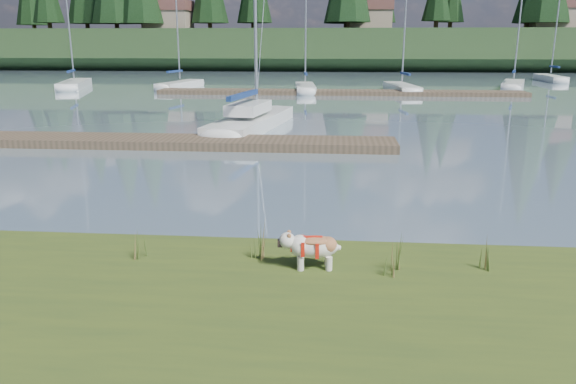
{
  "coord_description": "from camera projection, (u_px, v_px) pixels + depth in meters",
  "views": [
    {
      "loc": [
        1.87,
        -10.67,
        3.67
      ],
      "look_at": [
        0.98,
        -0.5,
        0.93
      ],
      "focal_mm": 35.0,
      "sensor_mm": 36.0,
      "label": 1
    }
  ],
  "objects": [
    {
      "name": "sailboat_bg_1",
      "position": [
        183.0,
        84.0,
        45.64
      ],
      "size": [
        2.65,
        7.06,
        10.45
      ],
      "rotation": [
        0.0,
        0.0,
        1.38
      ],
      "color": "silver",
      "rests_on": "ground"
    },
    {
      "name": "dock_far",
      "position": [
        339.0,
        92.0,
        40.03
      ],
      "size": [
        26.0,
        2.2,
        0.3
      ],
      "primitive_type": "cube",
      "color": "#4C3D2C",
      "rests_on": "ground"
    },
    {
      "name": "weed_1",
      "position": [
        258.0,
        247.0,
        8.9
      ],
      "size": [
        0.17,
        0.14,
        0.4
      ],
      "color": "#475B23",
      "rests_on": "bank"
    },
    {
      "name": "weed_3",
      "position": [
        139.0,
        243.0,
        8.83
      ],
      "size": [
        0.17,
        0.14,
        0.59
      ],
      "color": "#475B23",
      "rests_on": "bank"
    },
    {
      "name": "sailboat_bg_0",
      "position": [
        76.0,
        83.0,
        46.46
      ],
      "size": [
        3.95,
        8.62,
        12.25
      ],
      "rotation": [
        0.0,
        0.0,
        1.85
      ],
      "color": "silver",
      "rests_on": "ground"
    },
    {
      "name": "house_2",
      "position": [
        555.0,
        13.0,
        73.36
      ],
      "size": [
        6.3,
        5.3,
        4.65
      ],
      "color": "gray",
      "rests_on": "ridge"
    },
    {
      "name": "weed_2",
      "position": [
        393.0,
        253.0,
        8.4
      ],
      "size": [
        0.17,
        0.14,
        0.62
      ],
      "color": "#475B23",
      "rests_on": "bank"
    },
    {
      "name": "bulldog",
      "position": [
        313.0,
        246.0,
        8.43
      ],
      "size": [
        0.94,
        0.44,
        0.56
      ],
      "rotation": [
        0.0,
        0.0,
        3.23
      ],
      "color": "silver",
      "rests_on": "bank"
    },
    {
      "name": "sailboat_bg_5",
      "position": [
        548.0,
        78.0,
        53.78
      ],
      "size": [
        1.56,
        6.95,
        10.01
      ],
      "rotation": [
        0.0,
        0.0,
        1.54
      ],
      "color": "silver",
      "rests_on": "ground"
    },
    {
      "name": "dock_near",
      "position": [
        174.0,
        142.0,
        20.33
      ],
      "size": [
        16.0,
        2.0,
        0.3
      ],
      "primitive_type": "cube",
      "color": "#4C3D2C",
      "rests_on": "ground"
    },
    {
      "name": "sailboat_bg_4",
      "position": [
        513.0,
        84.0,
        45.65
      ],
      "size": [
        3.82,
        7.69,
        11.25
      ],
      "rotation": [
        0.0,
        0.0,
        1.25
      ],
      "color": "silver",
      "rests_on": "ground"
    },
    {
      "name": "sailboat_main",
      "position": [
        256.0,
        117.0,
        24.89
      ],
      "size": [
        3.08,
        9.1,
        12.84
      ],
      "rotation": [
        0.0,
        0.0,
        1.42
      ],
      "color": "silver",
      "rests_on": "ground"
    },
    {
      "name": "house_1",
      "position": [
        369.0,
        14.0,
        77.28
      ],
      "size": [
        6.3,
        5.3,
        4.65
      ],
      "color": "gray",
      "rests_on": "ridge"
    },
    {
      "name": "sailboat_bg_2",
      "position": [
        305.0,
        87.0,
        42.53
      ],
      "size": [
        1.94,
        6.85,
        10.29
      ],
      "rotation": [
        0.0,
        0.0,
        1.66
      ],
      "color": "silver",
      "rests_on": "ground"
    },
    {
      "name": "house_0",
      "position": [
        168.0,
        15.0,
        78.66
      ],
      "size": [
        6.3,
        5.3,
        4.65
      ],
      "color": "gray",
      "rests_on": "ridge"
    },
    {
      "name": "weed_4",
      "position": [
        387.0,
        266.0,
        8.18
      ],
      "size": [
        0.17,
        0.14,
        0.37
      ],
      "color": "#475B23",
      "rests_on": "bank"
    },
    {
      "name": "weed_5",
      "position": [
        488.0,
        253.0,
        8.4
      ],
      "size": [
        0.17,
        0.14,
        0.6
      ],
      "color": "#475B23",
      "rests_on": "bank"
    },
    {
      "name": "sailboat_bg_3",
      "position": [
        400.0,
        87.0,
        42.67
      ],
      "size": [
        2.38,
        7.5,
        10.91
      ],
      "rotation": [
        0.0,
        0.0,
        1.7
      ],
      "color": "silver",
      "rests_on": "ground"
    },
    {
      "name": "weed_0",
      "position": [
        258.0,
        242.0,
        8.81
      ],
      "size": [
        0.17,
        0.14,
        0.66
      ],
      "color": "#475B23",
      "rests_on": "bank"
    },
    {
      "name": "mud_lip",
      "position": [
        227.0,
        254.0,
        9.82
      ],
      "size": [
        60.0,
        0.5,
        0.14
      ],
      "primitive_type": "cube",
      "color": "#33281C",
      "rests_on": "ground"
    },
    {
      "name": "ground",
      "position": [
        311.0,
        94.0,
        40.24
      ],
      "size": [
        200.0,
        200.0,
        0.0
      ],
      "primitive_type": "plane",
      "color": "#7A93A3",
      "rests_on": "ground"
    },
    {
      "name": "ridge",
      "position": [
        325.0,
        50.0,
        80.96
      ],
      "size": [
        200.0,
        20.0,
        5.0
      ],
      "primitive_type": "cube",
      "color": "black",
      "rests_on": "ground"
    }
  ]
}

